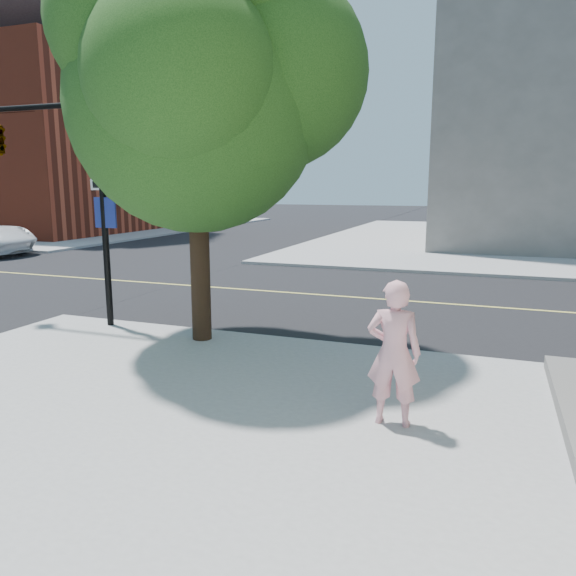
% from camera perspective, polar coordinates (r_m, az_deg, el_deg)
% --- Properties ---
extents(ground, '(140.00, 140.00, 0.00)m').
position_cam_1_polar(ground, '(12.15, -18.73, -3.55)').
color(ground, black).
rests_on(ground, ground).
extents(road_ew, '(140.00, 9.00, 0.01)m').
position_cam_1_polar(road_ew, '(15.80, -8.48, 0.11)').
color(road_ew, black).
rests_on(road_ew, ground).
extents(sidewalk_nw, '(26.00, 25.00, 0.12)m').
position_cam_1_polar(sidewalk_nw, '(43.31, -24.71, 5.94)').
color(sidewalk_nw, '#9D9D9D').
rests_on(sidewalk_nw, ground).
extents(church, '(15.20, 12.00, 14.40)m').
position_cam_1_polar(church, '(38.87, -26.04, 15.96)').
color(church, maroon).
rests_on(church, sidewalk_nw).
extents(man_on_phone, '(0.64, 0.44, 1.70)m').
position_cam_1_polar(man_on_phone, '(6.42, 10.90, -6.64)').
color(man_on_phone, pink).
rests_on(man_on_phone, sidewalk_se).
extents(street_tree, '(5.27, 4.79, 6.99)m').
position_cam_1_polar(street_tree, '(9.85, -8.99, 20.91)').
color(street_tree, black).
rests_on(street_tree, sidewalk_se).
extents(signal_pole, '(3.92, 0.45, 4.43)m').
position_cam_1_polar(signal_pole, '(12.68, -26.77, 13.51)').
color(signal_pole, black).
rests_on(signal_pole, sidewalk_se).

